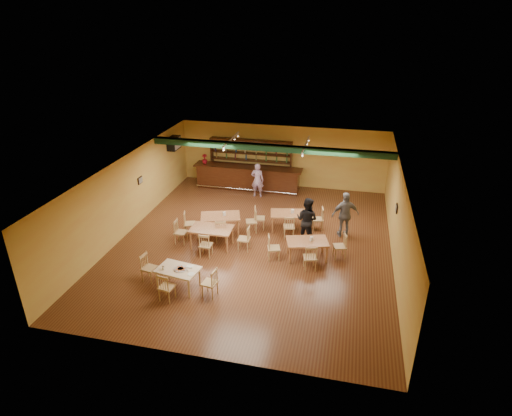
% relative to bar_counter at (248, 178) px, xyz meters
% --- Properties ---
extents(floor, '(12.00, 12.00, 0.00)m').
position_rel_bar_counter_xyz_m(floor, '(1.51, -5.15, -0.56)').
color(floor, '#4F2816').
rests_on(floor, ground).
extents(ceiling_beam, '(10.00, 0.30, 0.25)m').
position_rel_bar_counter_xyz_m(ceiling_beam, '(1.51, -2.35, 2.31)').
color(ceiling_beam, '#103219').
rests_on(ceiling_beam, ceiling).
extents(track_rail_left, '(0.05, 2.50, 0.05)m').
position_rel_bar_counter_xyz_m(track_rail_left, '(-0.29, -1.75, 2.38)').
color(track_rail_left, silver).
rests_on(track_rail_left, ceiling).
extents(track_rail_right, '(0.05, 2.50, 0.05)m').
position_rel_bar_counter_xyz_m(track_rail_right, '(2.91, -1.75, 2.38)').
color(track_rail_right, silver).
rests_on(track_rail_right, ceiling).
extents(ac_unit, '(0.34, 0.70, 0.48)m').
position_rel_bar_counter_xyz_m(ac_unit, '(-3.29, -0.95, 1.79)').
color(ac_unit, silver).
rests_on(ac_unit, wall_left).
extents(picture_left, '(0.04, 0.34, 0.28)m').
position_rel_bar_counter_xyz_m(picture_left, '(-3.46, -4.15, 1.14)').
color(picture_left, black).
rests_on(picture_left, wall_left).
extents(picture_right, '(0.04, 0.34, 0.28)m').
position_rel_bar_counter_xyz_m(picture_right, '(6.48, -4.65, 1.14)').
color(picture_right, black).
rests_on(picture_right, wall_right).
extents(bar_counter, '(5.24, 0.85, 1.13)m').
position_rel_bar_counter_xyz_m(bar_counter, '(0.00, 0.00, 0.00)').
color(bar_counter, '#36150A').
rests_on(bar_counter, ground).
extents(back_bar_hutch, '(4.05, 0.40, 2.28)m').
position_rel_bar_counter_xyz_m(back_bar_hutch, '(0.00, 0.63, 0.57)').
color(back_bar_hutch, '#36150A').
rests_on(back_bar_hutch, ground).
extents(poinsettia, '(0.33, 0.33, 0.46)m').
position_rel_bar_counter_xyz_m(poinsettia, '(-2.17, 0.00, 0.79)').
color(poinsettia, maroon).
rests_on(poinsettia, bar_counter).
extents(dining_table_a, '(1.70, 1.31, 0.75)m').
position_rel_bar_counter_xyz_m(dining_table_a, '(0.07, -4.70, -0.19)').
color(dining_table_a, brown).
rests_on(dining_table_a, ground).
extents(dining_table_b, '(1.55, 1.10, 0.71)m').
position_rel_bar_counter_xyz_m(dining_table_b, '(2.59, -3.78, -0.21)').
color(dining_table_b, brown).
rests_on(dining_table_b, ground).
extents(dining_table_c, '(1.53, 0.94, 0.76)m').
position_rel_bar_counter_xyz_m(dining_table_c, '(0.07, -5.79, -0.19)').
color(dining_table_c, brown).
rests_on(dining_table_c, ground).
extents(dining_table_d, '(1.59, 1.20, 0.71)m').
position_rel_bar_counter_xyz_m(dining_table_d, '(3.56, -5.85, -0.21)').
color(dining_table_d, brown).
rests_on(dining_table_d, ground).
extents(near_table, '(1.40, 1.02, 0.69)m').
position_rel_bar_counter_xyz_m(near_table, '(-0.13, -8.48, -0.22)').
color(near_table, '#CFB08B').
rests_on(near_table, ground).
extents(pizza_tray, '(0.42, 0.42, 0.01)m').
position_rel_bar_counter_xyz_m(pizza_tray, '(-0.04, -8.48, 0.13)').
color(pizza_tray, silver).
rests_on(pizza_tray, near_table).
extents(parmesan_shaker, '(0.08, 0.08, 0.11)m').
position_rel_bar_counter_xyz_m(parmesan_shaker, '(-0.54, -8.62, 0.18)').
color(parmesan_shaker, '#EAE5C6').
rests_on(parmesan_shaker, near_table).
extents(napkin_stack, '(0.22, 0.18, 0.03)m').
position_rel_bar_counter_xyz_m(napkin_stack, '(0.19, -8.30, 0.14)').
color(napkin_stack, white).
rests_on(napkin_stack, near_table).
extents(pizza_server, '(0.30, 0.28, 0.00)m').
position_rel_bar_counter_xyz_m(pizza_server, '(0.10, -8.43, 0.14)').
color(pizza_server, silver).
rests_on(pizza_server, pizza_tray).
extents(side_plate, '(0.25, 0.25, 0.01)m').
position_rel_bar_counter_xyz_m(side_plate, '(0.37, -8.66, 0.13)').
color(side_plate, white).
rests_on(side_plate, near_table).
extents(patron_bar, '(0.60, 0.40, 1.62)m').
position_rel_bar_counter_xyz_m(patron_bar, '(0.66, -0.83, 0.25)').
color(patron_bar, '#874BA2').
rests_on(patron_bar, ground).
extents(patron_right_a, '(1.03, 0.92, 1.76)m').
position_rel_bar_counter_xyz_m(patron_right_a, '(3.39, -4.58, 0.31)').
color(patron_right_a, black).
rests_on(patron_right_a, ground).
extents(patron_right_b, '(1.14, 0.78, 1.80)m').
position_rel_bar_counter_xyz_m(patron_right_b, '(4.76, -3.85, 0.34)').
color(patron_right_b, slate).
rests_on(patron_right_b, ground).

